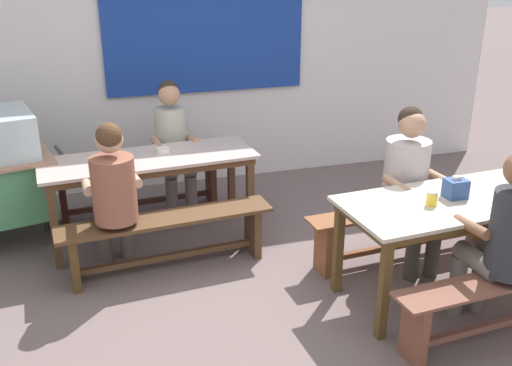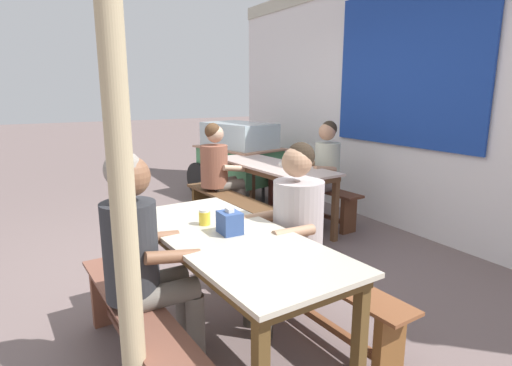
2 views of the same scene
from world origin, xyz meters
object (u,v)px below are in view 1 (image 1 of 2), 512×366
at_px(person_center_facing, 173,141).
at_px(person_near_front, 505,231).
at_px(person_left_back_turned, 113,190).
at_px(soup_bowl, 163,150).
at_px(tissue_box, 456,188).
at_px(condiment_jar, 432,198).
at_px(bench_near_back, 407,224).
at_px(bench_near_front, 511,297).
at_px(dining_table_far, 149,166).
at_px(bench_far_back, 140,183).
at_px(person_right_near_table, 410,178).
at_px(bench_far_front, 167,233).
at_px(dining_table_near, 460,208).

relative_size(person_center_facing, person_near_front, 0.97).
xyz_separation_m(person_left_back_turned, soup_bowl, (0.46, 0.62, 0.07)).
distance_m(tissue_box, condiment_jar, 0.24).
bearing_deg(soup_bowl, bench_near_back, -29.31).
bearing_deg(soup_bowl, bench_near_front, -48.84).
relative_size(dining_table_far, bench_near_front, 1.07).
distance_m(bench_far_back, person_right_near_table, 2.53).
relative_size(bench_near_back, person_near_front, 1.35).
height_order(bench_near_back, tissue_box, tissue_box).
relative_size(dining_table_far, bench_far_front, 1.08).
height_order(person_left_back_turned, person_center_facing, person_center_facing).
height_order(bench_far_back, bench_near_back, same).
relative_size(dining_table_far, condiment_jar, 17.85).
bearing_deg(dining_table_far, dining_table_near, -37.26).
bearing_deg(bench_far_back, condiment_jar, -50.54).
bearing_deg(dining_table_near, bench_near_back, 94.03).
distance_m(bench_near_back, person_left_back_turned, 2.35).
bearing_deg(tissue_box, condiment_jar, -163.08).
height_order(bench_near_front, person_center_facing, person_center_facing).
height_order(bench_far_front, person_left_back_turned, person_left_back_turned).
bearing_deg(condiment_jar, bench_far_front, 149.37).
relative_size(bench_far_front, tissue_box, 10.68).
height_order(dining_table_near, bench_far_back, dining_table_near).
bearing_deg(soup_bowl, person_left_back_turned, -127.00).
relative_size(bench_near_back, person_left_back_turned, 1.42).
bearing_deg(bench_far_back, soup_bowl, -70.05).
xyz_separation_m(dining_table_far, bench_near_front, (2.03, -2.08, -0.39)).
bearing_deg(person_near_front, dining_table_near, 85.69).
height_order(dining_table_far, dining_table_near, same).
relative_size(bench_near_back, person_center_facing, 1.40).
bearing_deg(tissue_box, bench_far_front, 154.22).
bearing_deg(condiment_jar, person_left_back_turned, 153.38).
distance_m(condiment_jar, soup_bowl, 2.28).
xyz_separation_m(dining_table_near, bench_near_front, (0.04, -0.57, -0.39)).
bearing_deg(person_center_facing, dining_table_far, -118.95).
height_order(bench_far_back, person_center_facing, person_center_facing).
relative_size(bench_near_front, person_left_back_turned, 1.37).
relative_size(person_left_back_turned, tissue_box, 7.87).
bearing_deg(bench_near_back, tissue_box, -90.09).
distance_m(bench_far_back, person_near_front, 3.30).
distance_m(bench_near_front, tissue_box, 0.80).
bearing_deg(condiment_jar, bench_near_back, 69.61).
bearing_deg(dining_table_near, dining_table_far, 142.74).
bearing_deg(person_right_near_table, soup_bowl, 148.35).
xyz_separation_m(bench_far_back, person_center_facing, (0.33, -0.06, 0.41)).
relative_size(bench_far_back, person_left_back_turned, 1.34).
distance_m(dining_table_near, person_right_near_table, 0.52).
relative_size(dining_table_near, person_near_front, 1.35).
xyz_separation_m(dining_table_far, person_left_back_turned, (-0.33, -0.54, 0.03)).
xyz_separation_m(dining_table_near, bench_far_front, (-1.94, 0.94, -0.37)).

